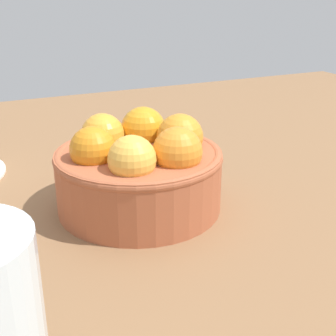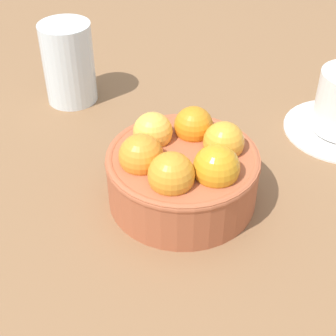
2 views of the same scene
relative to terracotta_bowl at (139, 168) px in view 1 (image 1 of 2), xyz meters
The scene contains 2 objects.
ground_plane 5.58cm from the terracotta_bowl, 17.55° to the left, with size 134.05×99.98×3.14cm, color brown.
terracotta_bowl is the anchor object (origin of this frame).
Camera 1 is at (14.54, 38.65, 20.61)cm, focal length 50.27 mm.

